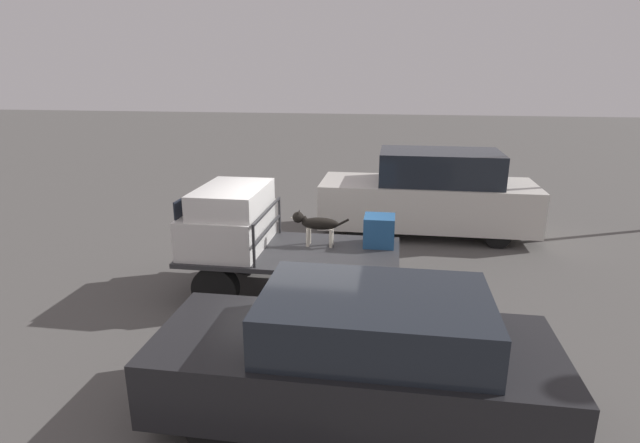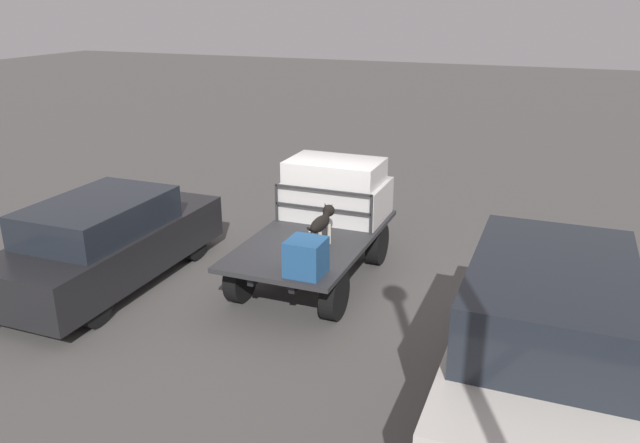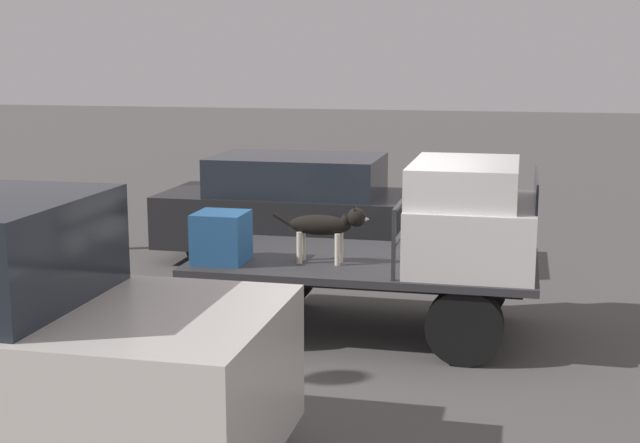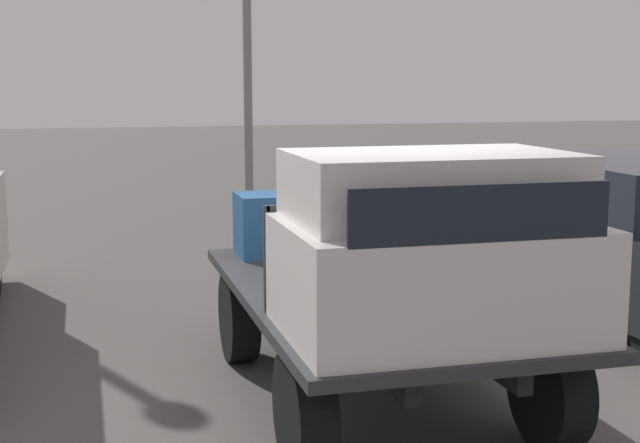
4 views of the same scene
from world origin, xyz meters
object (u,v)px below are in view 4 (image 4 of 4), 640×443
object	(u,v)px
flatbed_truck	(374,320)
parked_sedan	(638,241)
cargo_crate	(268,224)
dog	(323,228)

from	to	relation	value
flatbed_truck	parked_sedan	size ratio (longest dim) A/B	0.83
flatbed_truck	cargo_crate	world-z (taller)	cargo_crate
flatbed_truck	dog	world-z (taller)	dog
cargo_crate	parked_sedan	xyz separation A→B (m)	(0.08, 3.74, -0.32)
dog	cargo_crate	distance (m)	1.18
parked_sedan	dog	bearing A→B (deg)	-80.58
flatbed_truck	parked_sedan	bearing A→B (deg)	113.69
dog	parked_sedan	distance (m)	3.73
flatbed_truck	parked_sedan	xyz separation A→B (m)	(-1.42, 3.24, 0.20)
flatbed_truck	parked_sedan	distance (m)	3.55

